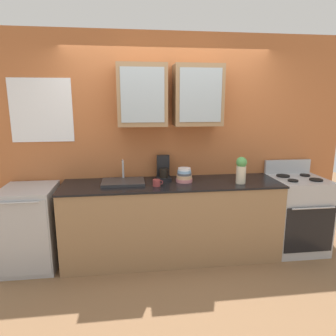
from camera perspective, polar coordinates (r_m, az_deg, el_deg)
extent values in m
plane|color=brown|center=(3.95, 0.71, -16.06)|extent=(10.00, 10.00, 0.00)
cube|color=#B76638|center=(3.89, -0.05, 4.47)|extent=(4.59, 0.10, 2.69)
cube|color=#93704C|center=(3.62, -4.89, 13.37)|extent=(0.57, 0.32, 0.70)
cube|color=#9EADB7|center=(3.45, -4.76, 13.42)|extent=(0.48, 0.01, 0.60)
cube|color=#93704C|center=(3.71, 5.53, 13.33)|extent=(0.57, 0.32, 0.70)
cube|color=#9EADB7|center=(3.55, 6.14, 13.36)|extent=(0.48, 0.01, 0.60)
cube|color=white|center=(3.90, -22.58, 9.90)|extent=(0.71, 0.01, 0.73)
cube|color=#93704C|center=(3.75, 0.73, -9.89)|extent=(2.55, 0.66, 0.92)
cube|color=black|center=(3.60, 0.75, -2.96)|extent=(2.57, 0.68, 0.02)
cube|color=#ADAFB5|center=(4.26, 22.74, -7.94)|extent=(0.66, 0.64, 0.94)
cube|color=black|center=(4.03, 24.97, -10.45)|extent=(0.61, 0.01, 0.56)
cylinder|color=#ADAFB5|center=(3.91, 25.57, -6.79)|extent=(0.53, 0.02, 0.02)
cube|color=#ADAFB5|center=(4.36, 21.41, 0.28)|extent=(0.63, 0.04, 0.18)
cylinder|color=black|center=(3.95, 22.31, -2.18)|extent=(0.12, 0.12, 0.02)
cylinder|color=black|center=(4.11, 25.92, -1.98)|extent=(0.16, 0.16, 0.02)
cylinder|color=black|center=(4.16, 20.70, -1.37)|extent=(0.16, 0.16, 0.02)
cylinder|color=black|center=(4.30, 24.20, -1.22)|extent=(0.12, 0.12, 0.02)
cube|color=#2D2D30|center=(3.61, -8.36, -2.60)|extent=(0.49, 0.36, 0.03)
cylinder|color=#ADAFB5|center=(3.73, -8.39, -0.16)|extent=(0.02, 0.02, 0.22)
cylinder|color=#ADAFB5|center=(3.65, -8.46, 1.32)|extent=(0.02, 0.12, 0.02)
cylinder|color=#D87F84|center=(3.65, 3.04, -2.26)|extent=(0.20, 0.20, 0.04)
cylinder|color=#E0AD7F|center=(3.64, 3.05, -1.70)|extent=(0.18, 0.18, 0.05)
cylinder|color=#4C4C54|center=(3.63, 3.05, -1.20)|extent=(0.17, 0.17, 0.04)
cylinder|color=#8CB7E0|center=(3.62, 3.06, -0.73)|extent=(0.16, 0.16, 0.04)
cylinder|color=white|center=(3.62, 3.07, -0.27)|extent=(0.15, 0.15, 0.04)
cylinder|color=beige|center=(3.65, 13.46, -1.22)|extent=(0.11, 0.11, 0.21)
sphere|color=#4C994C|center=(3.62, 13.58, 1.06)|extent=(0.12, 0.12, 0.12)
cylinder|color=#993838|center=(3.45, -2.16, -2.78)|extent=(0.09, 0.09, 0.08)
torus|color=#993838|center=(3.46, -1.34, -2.70)|extent=(0.05, 0.01, 0.05)
cube|color=#ADAFB5|center=(3.88, -24.20, -10.06)|extent=(0.57, 0.63, 0.94)
cube|color=#ADAFB5|center=(3.60, -25.64, -11.95)|extent=(0.54, 0.01, 0.84)
cylinder|color=#ADAFB5|center=(3.44, -26.40, -5.87)|extent=(0.43, 0.02, 0.02)
cube|color=black|center=(3.76, -0.80, -1.88)|extent=(0.17, 0.20, 0.03)
cylinder|color=black|center=(3.72, -0.77, -0.91)|extent=(0.11, 0.11, 0.11)
cube|color=black|center=(3.79, -0.93, 0.50)|extent=(0.15, 0.06, 0.26)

